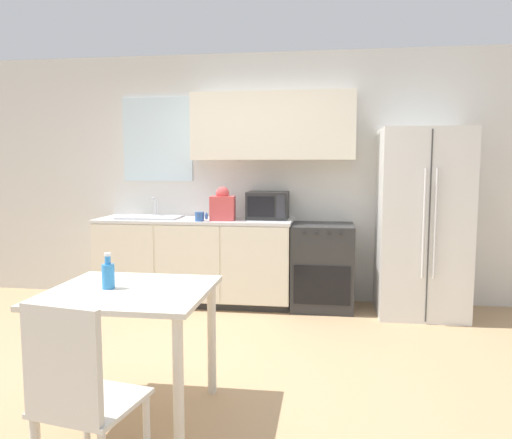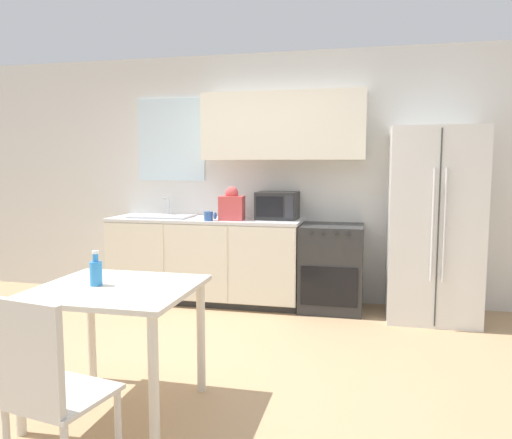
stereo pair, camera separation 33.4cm
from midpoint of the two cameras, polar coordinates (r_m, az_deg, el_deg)
name	(u,v)px [view 2 (the right image)]	position (r m, az deg, el deg)	size (l,w,h in m)	color
ground_plane	(198,363)	(3.94, -4.10, -16.04)	(12.00, 12.00, 0.00)	tan
wall_back	(259,169)	(5.53, 2.13, 5.75)	(12.00, 0.38, 2.70)	silver
kitchen_counter	(205,260)	(5.46, -4.07, -4.62)	(2.10, 0.63, 0.92)	#333333
oven_range	(331,268)	(5.25, 10.44, -5.43)	(0.63, 0.61, 0.88)	#2D2D2D
refrigerator	(433,224)	(5.16, 21.36, -0.52)	(0.84, 0.78, 1.85)	silver
kitchen_sink	(163,216)	(5.56, -8.95, 0.41)	(0.65, 0.43, 0.22)	#B7BABC
microwave	(277,205)	(5.30, 4.27, 1.61)	(0.43, 0.37, 0.29)	#282828
coffee_mug	(209,216)	(5.15, -3.53, 0.39)	(0.13, 0.09, 0.10)	#335999
grocery_bag_0	(232,206)	(5.20, -0.95, 1.60)	(0.27, 0.23, 0.35)	#D14C4C
dining_table	(116,307)	(3.09, -12.67, -9.76)	(0.92, 0.86, 0.77)	beige
dining_chair_near	(45,384)	(2.42, -19.21, -17.39)	(0.47, 0.47, 0.93)	beige
drink_bottle	(96,272)	(3.09, -14.91, -5.84)	(0.07, 0.07, 0.21)	#338CD8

